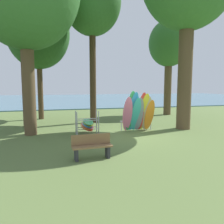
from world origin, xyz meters
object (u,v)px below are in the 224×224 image
(tree_far_left_back, at_px, (92,3))
(leaning_board_pile, at_px, (138,113))
(board_storage_rack, at_px, (87,124))
(tree_deep_back, at_px, (169,45))
(tree_far_right_back, at_px, (38,33))
(park_bench, at_px, (92,146))

(tree_far_left_back, height_order, leaning_board_pile, tree_far_left_back)
(leaning_board_pile, height_order, board_storage_rack, leaning_board_pile)
(tree_deep_back, relative_size, leaning_board_pile, 3.54)
(leaning_board_pile, bearing_deg, tree_far_right_back, 131.14)
(park_bench, bearing_deg, board_storage_rack, 83.91)
(board_storage_rack, bearing_deg, tree_deep_back, 38.56)
(tree_far_right_back, relative_size, park_bench, 6.30)
(board_storage_rack, bearing_deg, tree_far_right_back, 112.00)
(park_bench, bearing_deg, leaning_board_pile, 50.58)
(tree_far_left_back, distance_m, tree_deep_back, 7.64)
(tree_far_right_back, height_order, leaning_board_pile, tree_far_right_back)
(tree_far_left_back, relative_size, board_storage_rack, 4.77)
(leaning_board_pile, xyz_separation_m, park_bench, (-3.28, -3.99, -0.57))
(tree_far_left_back, xyz_separation_m, tree_far_right_back, (-3.57, 2.52, -1.57))
(tree_far_right_back, relative_size, tree_deep_back, 1.11)
(tree_far_left_back, bearing_deg, park_bench, -100.27)
(tree_far_right_back, bearing_deg, park_bench, -78.00)
(tree_deep_back, relative_size, park_bench, 5.65)
(tree_far_right_back, xyz_separation_m, tree_deep_back, (10.53, -0.06, -0.39))
(tree_far_left_back, xyz_separation_m, board_storage_rack, (-0.99, -3.88, -7.35))
(tree_far_left_back, relative_size, tree_far_right_back, 1.13)
(tree_deep_back, xyz_separation_m, park_bench, (-8.36, -10.17, -5.48))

